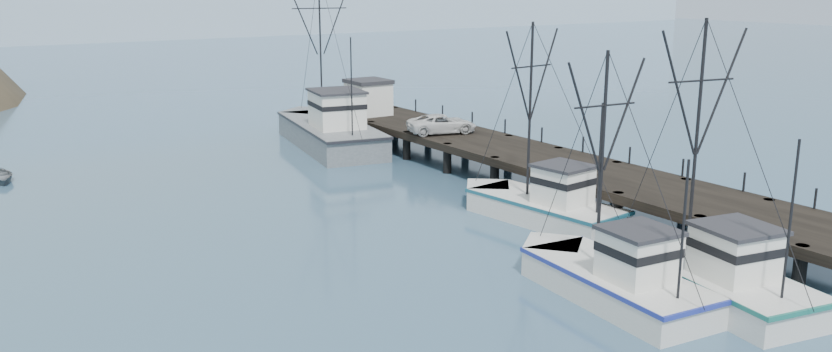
{
  "coord_description": "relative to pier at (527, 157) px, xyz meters",
  "views": [
    {
      "loc": [
        -18.89,
        -21.63,
        12.53
      ],
      "look_at": [
        3.6,
        12.83,
        2.5
      ],
      "focal_mm": 35.0,
      "sensor_mm": 36.0,
      "label": 1
    }
  ],
  "objects": [
    {
      "name": "trawler_mid",
      "position": [
        -9.56,
        -16.24,
        -0.87
      ],
      "size": [
        4.15,
        10.19,
        10.21
      ],
      "color": "silver",
      "rests_on": "ground"
    },
    {
      "name": "trawler_far",
      "position": [
        -4.72,
        -6.58,
        -0.87
      ],
      "size": [
        4.43,
        10.45,
        10.75
      ],
      "color": "silver",
      "rests_on": "ground"
    },
    {
      "name": "trawler_near",
      "position": [
        -5.99,
        -17.94,
        -0.87
      ],
      "size": [
        5.27,
        11.33,
        11.4
      ],
      "color": "silver",
      "rests_on": "ground"
    },
    {
      "name": "pickup_truck",
      "position": [
        -0.84,
        8.17,
        0.98
      ],
      "size": [
        5.26,
        3.44,
        1.35
      ],
      "primitive_type": "imported",
      "rotation": [
        0.0,
        0.0,
        1.3
      ],
      "color": "silver",
      "rests_on": "pier"
    },
    {
      "name": "pier",
      "position": [
        0.0,
        0.0,
        0.0
      ],
      "size": [
        6.0,
        44.0,
        2.0
      ],
      "color": "black",
      "rests_on": "ground"
    },
    {
      "name": "distant_ridge",
      "position": [
        -4.0,
        154.0,
        -1.69
      ],
      "size": [
        360.0,
        40.0,
        26.0
      ],
      "primitive_type": "cube",
      "color": "#9EB2C6",
      "rests_on": "ground"
    },
    {
      "name": "work_vessel",
      "position": [
        -5.05,
        17.31,
        -0.46
      ],
      "size": [
        7.25,
        16.39,
        13.54
      ],
      "color": "slate",
      "rests_on": "ground"
    },
    {
      "name": "ground",
      "position": [
        -14.0,
        -16.0,
        -1.69
      ],
      "size": [
        400.0,
        400.0,
        0.0
      ],
      "primitive_type": "plane",
      "color": "#31516D",
      "rests_on": "ground"
    },
    {
      "name": "pier_shed",
      "position": [
        -1.1,
        18.0,
        1.73
      ],
      "size": [
        3.0,
        3.2,
        2.8
      ],
      "color": "silver",
      "rests_on": "pier"
    }
  ]
}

